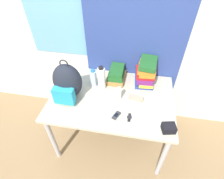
% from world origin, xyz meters
% --- Properties ---
extents(ground_plane, '(12.00, 12.00, 0.00)m').
position_xyz_m(ground_plane, '(0.00, 0.00, 0.00)').
color(ground_plane, '#8C704C').
extents(wall_back, '(6.00, 0.06, 2.50)m').
position_xyz_m(wall_back, '(-0.00, 0.97, 1.25)').
color(wall_back, silver).
rests_on(wall_back, ground_plane).
extents(curtain_blue, '(1.09, 0.04, 2.50)m').
position_xyz_m(curtain_blue, '(0.16, 0.92, 1.25)').
color(curtain_blue, navy).
rests_on(curtain_blue, ground_plane).
extents(desk, '(1.29, 0.89, 0.74)m').
position_xyz_m(desk, '(0.00, 0.44, 0.66)').
color(desk, '#B7B299').
rests_on(desk, ground_plane).
extents(backpack, '(0.29, 0.28, 0.44)m').
position_xyz_m(backpack, '(-0.44, 0.38, 0.93)').
color(backpack, '#1E232D').
rests_on(backpack, desk).
extents(book_stack_left, '(0.21, 0.28, 0.15)m').
position_xyz_m(book_stack_left, '(0.00, 0.74, 0.81)').
color(book_stack_left, olive).
rests_on(book_stack_left, desk).
extents(book_stack_center, '(0.23, 0.31, 0.29)m').
position_xyz_m(book_stack_center, '(0.33, 0.74, 0.88)').
color(book_stack_center, navy).
rests_on(book_stack_center, desk).
extents(water_bottle, '(0.07, 0.07, 0.21)m').
position_xyz_m(water_bottle, '(-0.23, 0.59, 0.84)').
color(water_bottle, silver).
rests_on(water_bottle, desk).
extents(sports_bottle, '(0.08, 0.08, 0.29)m').
position_xyz_m(sports_bottle, '(-0.13, 0.55, 0.88)').
color(sports_bottle, white).
rests_on(sports_bottle, desk).
extents(sunscreen_bottle, '(0.05, 0.05, 0.16)m').
position_xyz_m(sunscreen_bottle, '(0.08, 0.43, 0.81)').
color(sunscreen_bottle, white).
rests_on(sunscreen_bottle, desk).
extents(cell_phone, '(0.08, 0.11, 0.02)m').
position_xyz_m(cell_phone, '(0.09, 0.19, 0.75)').
color(cell_phone, '#2D2D33').
rests_on(cell_phone, desk).
extents(sunglasses_case, '(0.16, 0.08, 0.04)m').
position_xyz_m(sunglasses_case, '(0.25, 0.45, 0.76)').
color(sunglasses_case, gray).
rests_on(sunglasses_case, desk).
extents(camera_pouch, '(0.13, 0.11, 0.07)m').
position_xyz_m(camera_pouch, '(0.56, 0.11, 0.77)').
color(camera_pouch, black).
rests_on(camera_pouch, desk).
extents(wristwatch, '(0.05, 0.10, 0.01)m').
position_xyz_m(wristwatch, '(0.21, 0.19, 0.75)').
color(wristwatch, black).
rests_on(wristwatch, desk).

